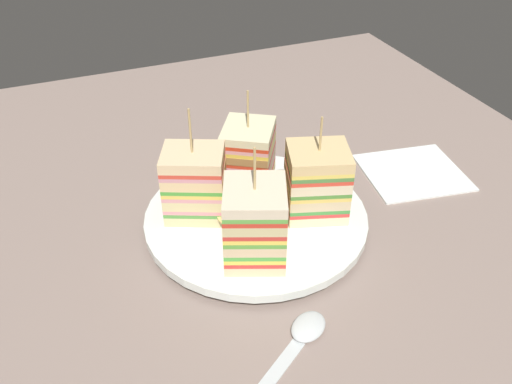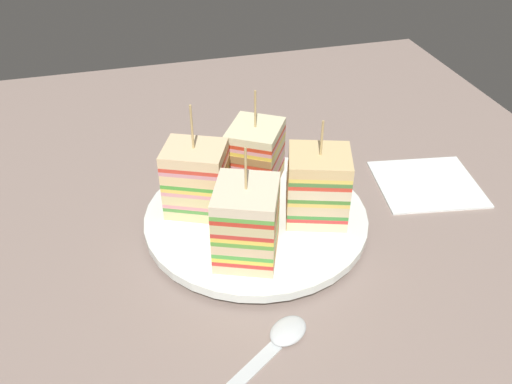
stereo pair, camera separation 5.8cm
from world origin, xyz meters
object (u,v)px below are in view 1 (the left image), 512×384
object	(u,v)px
sandwich_wedge_0	(195,184)
chip_pile	(245,213)
sandwich_wedge_3	(248,155)
napkin	(413,171)
sandwich_wedge_1	(255,223)
sandwich_wedge_2	(317,182)
spoon	(299,340)
plate	(256,219)

from	to	relation	value
sandwich_wedge_0	chip_pile	size ratio (longest dim) A/B	1.59
sandwich_wedge_3	napkin	world-z (taller)	sandwich_wedge_3
sandwich_wedge_1	sandwich_wedge_2	size ratio (longest dim) A/B	1.07
sandwich_wedge_0	spoon	distance (cm)	20.13
sandwich_wedge_2	chip_pile	world-z (taller)	sandwich_wedge_2
sandwich_wedge_0	sandwich_wedge_2	distance (cm)	13.06
sandwich_wedge_3	chip_pile	bearing A→B (deg)	7.43
sandwich_wedge_0	sandwich_wedge_3	xyz separation A→B (cm)	(3.65, -7.56, -0.28)
sandwich_wedge_0	spoon	bearing A→B (deg)	-56.51
plate	sandwich_wedge_0	xyz separation A→B (cm)	(2.70, 5.96, 4.64)
chip_pile	napkin	bearing A→B (deg)	-81.82
napkin	sandwich_wedge_0	bearing A→B (deg)	89.34
plate	napkin	world-z (taller)	plate
sandwich_wedge_2	sandwich_wedge_1	bearing A→B (deg)	42.91
chip_pile	napkin	xyz separation A→B (cm)	(3.52, -24.50, -3.05)
chip_pile	spoon	distance (cm)	15.57
sandwich_wedge_3	napkin	size ratio (longest dim) A/B	0.96
napkin	sandwich_wedge_2	bearing A→B (deg)	104.54
sandwich_wedge_1	napkin	xyz separation A→B (cm)	(8.39, -25.33, -5.59)
sandwich_wedge_2	chip_pile	bearing A→B (deg)	12.50
plate	sandwich_wedge_3	world-z (taller)	sandwich_wedge_3
sandwich_wedge_1	chip_pile	distance (cm)	5.56
sandwich_wedge_1	sandwich_wedge_3	bearing A→B (deg)	3.16
sandwich_wedge_0	sandwich_wedge_1	bearing A→B (deg)	-45.27
sandwich_wedge_0	napkin	size ratio (longest dim) A/B	1.05
sandwich_wedge_3	napkin	bearing A→B (deg)	110.74
plate	spoon	size ratio (longest dim) A/B	1.83
sandwich_wedge_2	spoon	size ratio (longest dim) A/B	0.88
sandwich_wedge_1	chip_pile	xyz separation A→B (cm)	(4.87, -0.83, -2.54)
sandwich_wedge_0	chip_pile	bearing A→B (deg)	-18.88
sandwich_wedge_2	sandwich_wedge_0	bearing A→B (deg)	-2.77
napkin	chip_pile	bearing A→B (deg)	98.18
sandwich_wedge_1	spoon	distance (cm)	11.73
chip_pile	sandwich_wedge_1	bearing A→B (deg)	170.31
sandwich_wedge_2	napkin	world-z (taller)	sandwich_wedge_2
chip_pile	napkin	size ratio (longest dim) A/B	0.66
sandwich_wedge_0	sandwich_wedge_2	world-z (taller)	sandwich_wedge_0
chip_pile	napkin	world-z (taller)	chip_pile
plate	spoon	distance (cm)	16.64
sandwich_wedge_2	napkin	size ratio (longest dim) A/B	0.96
plate	sandwich_wedge_2	world-z (taller)	sandwich_wedge_2
sandwich_wedge_3	plate	bearing A→B (deg)	17.26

